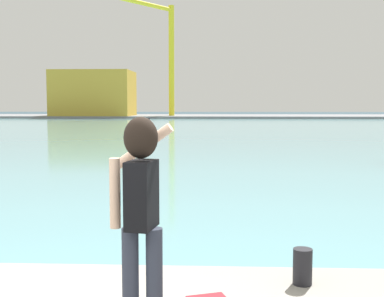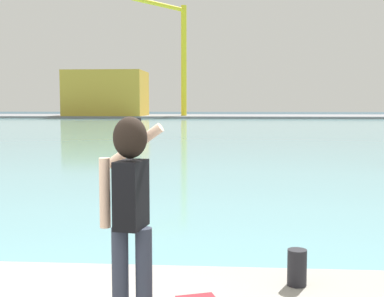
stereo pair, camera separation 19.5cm
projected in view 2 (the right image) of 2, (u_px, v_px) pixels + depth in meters
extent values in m
plane|color=#334751|center=(215.00, 127.00, 53.58)|extent=(220.00, 220.00, 0.00)
cube|color=#6BA8B2|center=(215.00, 126.00, 55.57)|extent=(140.00, 100.00, 0.02)
cube|color=gray|center=(221.00, 116.00, 95.29)|extent=(140.00, 20.00, 0.38)
cylinder|color=#2D3342|center=(120.00, 276.00, 4.22)|extent=(0.14, 0.14, 0.82)
cylinder|color=#2D3342|center=(144.00, 276.00, 4.20)|extent=(0.14, 0.14, 0.82)
cube|color=black|center=(131.00, 194.00, 4.15)|extent=(0.26, 0.37, 0.56)
sphere|color=#E0B293|center=(131.00, 139.00, 4.11)|extent=(0.22, 0.22, 0.22)
ellipsoid|color=black|center=(130.00, 138.00, 4.09)|extent=(0.28, 0.26, 0.34)
cylinder|color=#E0B293|center=(105.00, 193.00, 4.17)|extent=(0.09, 0.09, 0.58)
cylinder|color=#E0B293|center=(135.00, 146.00, 4.34)|extent=(0.53, 0.17, 0.40)
cube|color=black|center=(139.00, 126.00, 4.44)|extent=(0.02, 0.07, 0.14)
cylinder|color=black|center=(297.00, 268.00, 5.13)|extent=(0.20, 0.20, 0.37)
cube|color=gold|center=(107.00, 93.00, 91.57)|extent=(13.90, 10.15, 8.03)
cylinder|color=yellow|center=(184.00, 61.00, 90.35)|extent=(1.00, 1.00, 19.52)
cylinder|color=yellow|center=(160.00, 4.00, 84.56)|extent=(7.74, 10.99, 0.70)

